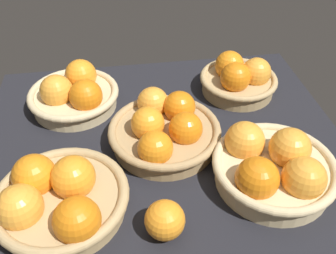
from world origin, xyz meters
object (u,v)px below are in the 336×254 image
Objects in this scene: basket_far_left at (74,94)px; basket_center at (165,128)px; basket_near_right at (273,167)px; basket_near_left at (58,198)px; loose_orange_front_gap at (165,220)px; basket_far_right at (239,78)px.

basket_center is at bearing -39.02° from basket_far_left.
basket_near_right reaches higher than basket_center.
basket_near_left is at bearing -178.21° from basket_near_right.
basket_far_left is 0.91× the size of basket_near_right.
loose_orange_front_gap is at bearing -159.27° from basket_near_right.
basket_center reaches higher than loose_orange_front_gap.
basket_near_right reaches higher than basket_far_right.
basket_near_left reaches higher than basket_center.
basket_far_left is 44.54cm from loose_orange_front_gap.
loose_orange_front_gap is (-25.92, -41.31, -0.50)cm from basket_far_right.
basket_far_left is 0.90× the size of basket_near_left.
basket_center is 27.97cm from basket_near_left.
basket_far_left is at bearing 112.88° from loose_orange_front_gap.
basket_far_right is 2.83× the size of loose_orange_front_gap.
basket_far_right is at bearing 85.14° from basket_near_right.
basket_near_left reaches higher than loose_orange_front_gap.
basket_near_left is at bearing -143.30° from basket_center.
basket_far_right is at bearing 37.06° from basket_near_left.
basket_center is 24.42cm from loose_orange_front_gap.
basket_near_left is (-1.60, -33.59, 0.07)cm from basket_far_left.
basket_near_right is (40.47, -32.27, 0.52)cm from basket_far_left.
basket_far_right is at bearing 57.89° from loose_orange_front_gap.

